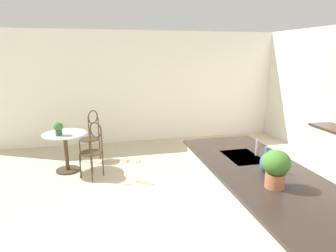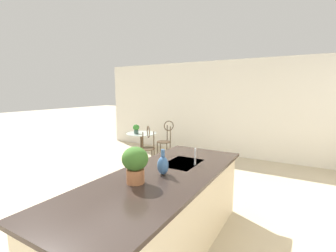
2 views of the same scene
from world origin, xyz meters
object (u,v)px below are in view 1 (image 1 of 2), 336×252
object	(u,v)px
chair_near_window	(91,133)
vase_on_counter	(266,163)
chair_by_island	(93,147)
potted_plant_on_table	(58,128)
bistro_table	(66,148)
potted_plant_counter_near	(276,167)

from	to	relation	value
chair_near_window	vase_on_counter	xyz separation A→B (m)	(3.33, 1.94, 0.46)
chair_by_island	potted_plant_on_table	distance (m)	0.73
vase_on_counter	potted_plant_on_table	bearing A→B (deg)	-137.59
bistro_table	potted_plant_counter_near	size ratio (longest dim) A/B	2.12
chair_by_island	potted_plant_counter_near	xyz separation A→B (m)	(2.74, 1.77, 0.56)
potted_plant_counter_near	chair_near_window	bearing A→B (deg)	-153.57
chair_near_window	vase_on_counter	world-z (taller)	vase_on_counter
chair_near_window	potted_plant_on_table	xyz separation A→B (m)	(0.62, -0.53, 0.30)
bistro_table	chair_near_window	distance (m)	0.69
chair_by_island	vase_on_counter	distance (m)	3.08
chair_by_island	potted_plant_counter_near	bearing A→B (deg)	32.87
bistro_table	chair_by_island	bearing A→B (deg)	49.59
bistro_table	chair_by_island	world-z (taller)	chair_by_island
chair_by_island	potted_plant_on_table	world-z (taller)	chair_by_island
potted_plant_counter_near	vase_on_counter	bearing A→B (deg)	161.71
potted_plant_on_table	potted_plant_counter_near	world-z (taller)	potted_plant_counter_near
bistro_table	chair_near_window	world-z (taller)	chair_near_window
potted_plant_on_table	potted_plant_counter_near	xyz separation A→B (m)	(3.06, 2.36, 0.26)
potted_plant_on_table	potted_plant_counter_near	bearing A→B (deg)	37.64
chair_by_island	vase_on_counter	size ratio (longest dim) A/B	3.62
chair_near_window	potted_plant_counter_near	distance (m)	4.15
chair_near_window	potted_plant_counter_near	size ratio (longest dim) A/B	2.76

